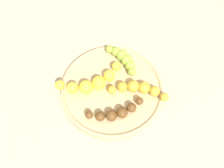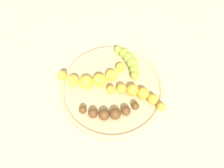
% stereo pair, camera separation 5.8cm
% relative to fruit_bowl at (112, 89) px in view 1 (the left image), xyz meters
% --- Properties ---
extents(ground_plane, '(2.40, 2.40, 0.00)m').
position_rel_fruit_bowl_xyz_m(ground_plane, '(0.00, 0.00, -0.01)').
color(ground_plane, tan).
extents(fruit_bowl, '(0.27, 0.27, 0.02)m').
position_rel_fruit_bowl_xyz_m(fruit_bowl, '(0.00, 0.00, 0.00)').
color(fruit_bowl, tan).
rests_on(fruit_bowl, ground_plane).
extents(banana_yellow, '(0.08, 0.18, 0.04)m').
position_rel_fruit_bowl_xyz_m(banana_yellow, '(-0.03, -0.04, 0.03)').
color(banana_yellow, yellow).
rests_on(banana_yellow, fruit_bowl).
extents(banana_overripe, '(0.06, 0.14, 0.03)m').
position_rel_fruit_bowl_xyz_m(banana_overripe, '(0.07, -0.03, 0.02)').
color(banana_overripe, '#593819').
rests_on(banana_overripe, fruit_bowl).
extents(banana_spotted, '(0.11, 0.12, 0.03)m').
position_rel_fruit_bowl_xyz_m(banana_spotted, '(0.05, 0.05, 0.02)').
color(banana_spotted, gold).
rests_on(banana_spotted, fruit_bowl).
extents(banana_green, '(0.12, 0.05, 0.03)m').
position_rel_fruit_bowl_xyz_m(banana_green, '(-0.05, 0.07, 0.02)').
color(banana_green, '#8CAD38').
rests_on(banana_green, fruit_bowl).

